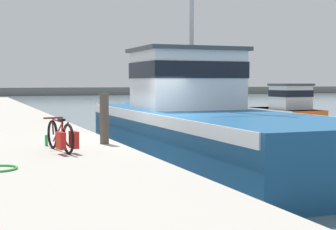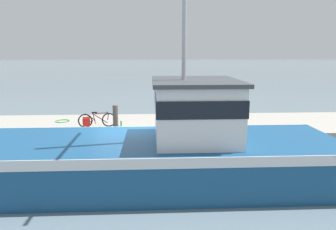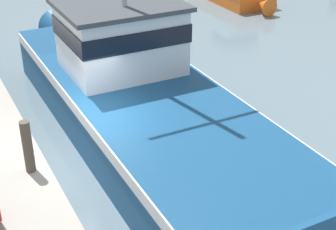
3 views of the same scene
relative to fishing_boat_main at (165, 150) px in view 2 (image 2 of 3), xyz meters
The scene contains 7 objects.
ground_plane 2.46m from the fishing_boat_main, 146.10° to the right, with size 320.00×320.00×0.00m, color slate.
dock_pier 5.52m from the fishing_boat_main, 167.18° to the right, with size 4.69×80.00×0.85m, color #A39E93.
fishing_boat_main is the anchor object (origin of this frame).
bicycle_touring 5.50m from the fishing_boat_main, 146.20° to the right, with size 0.59×1.69×0.72m.
mooring_post 3.91m from the fishing_boat_main, 150.24° to the right, with size 0.22×0.22×1.21m, color #51473D.
hose_coil 7.69m from the fishing_boat_main, 140.99° to the right, with size 0.68×0.68×0.04m, color green.
water_bottle_on_curb 5.09m from the fishing_boat_main, 158.89° to the right, with size 0.07×0.07×0.26m, color green.
Camera 2 is at (11.94, 0.77, 4.28)m, focal length 35.00 mm.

